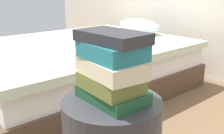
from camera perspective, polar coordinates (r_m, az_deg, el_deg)
The scene contains 6 objects.
bed at distance 2.52m, azimuth -6.81°, elevation 0.48°, with size 1.57×2.03×0.62m.
book_forest at distance 1.00m, azimuth 0.04°, elevation -6.04°, with size 0.26×0.17×0.05m, color #1E512D.
book_olive at distance 0.97m, azimuth -0.19°, elevation -3.42°, with size 0.23×0.17×0.06m, color olive.
book_cream at distance 0.95m, azimuth -0.22°, elevation -0.02°, with size 0.28×0.16×0.06m, color beige.
book_teal at distance 0.94m, azimuth 0.09°, elevation 3.61°, with size 0.24×0.17×0.06m, color #1E727F.
book_charcoal at distance 0.93m, azimuth 0.11°, elevation 6.65°, with size 0.27×0.16×0.04m, color #28282D.
Camera 1 is at (0.68, -0.61, 0.95)m, focal length 41.28 mm.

